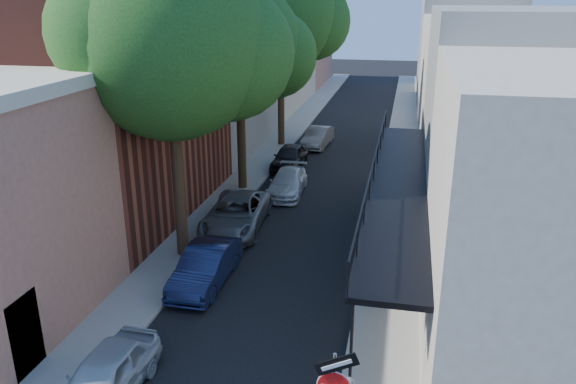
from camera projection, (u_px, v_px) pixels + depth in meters
The scene contains 14 objects.
road_surface at pixel (344, 138), 39.20m from camera, with size 6.00×64.00×0.01m, color black.
sidewalk_left at pixel (288, 134), 39.97m from camera, with size 2.00×64.00×0.12m, color gray.
sidewalk_right at pixel (402, 140), 38.39m from camera, with size 2.00×64.00×0.12m, color gray.
buildings_left at pixel (208, 65), 38.25m from camera, with size 10.10×59.10×12.00m.
buildings_right at pixel (487, 79), 35.48m from camera, with size 9.80×55.00×10.00m.
oak_near at pixel (184, 44), 19.04m from camera, with size 7.48×6.80×11.42m.
oak_mid at pixel (248, 48), 26.67m from camera, with size 6.60×6.00×10.20m.
oak_far at pixel (289, 15), 34.59m from camera, with size 7.70×7.00×11.90m.
parked_car_a at pixel (105, 377), 13.74m from camera, with size 1.49×3.71×1.26m, color #A5AEB7.
parked_car_b at pixel (205, 267), 19.20m from camera, with size 1.42×4.06×1.34m, color #121A3A.
parked_car_c at pixel (236, 214), 23.74m from camera, with size 2.32×5.02×1.40m, color slate.
parked_car_d at pixel (287, 183), 28.01m from camera, with size 1.66×4.08×1.18m, color silver.
parked_car_e at pixel (290, 157), 32.12m from camera, with size 1.60×3.97×1.35m, color black.
parked_car_f at pixel (318, 137), 36.71m from camera, with size 1.35×3.87×1.28m, color gray.
Camera 1 is at (4.18, -8.19, 9.49)m, focal length 35.00 mm.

